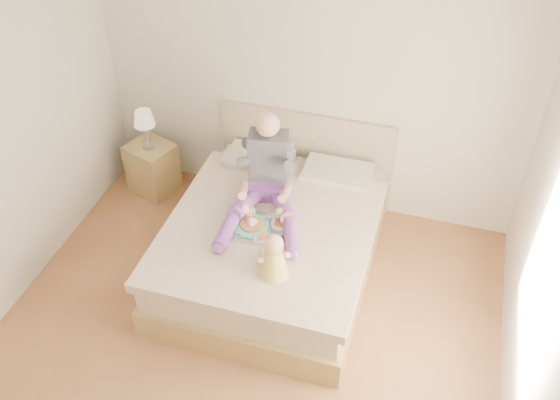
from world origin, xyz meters
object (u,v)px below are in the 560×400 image
(baby, at_px, (273,258))
(nightstand, at_px, (153,167))
(adult, at_px, (266,180))
(bed, at_px, (276,237))
(tray, at_px, (264,226))

(baby, bearing_deg, nightstand, 110.01)
(nightstand, bearing_deg, adult, -3.64)
(bed, relative_size, tray, 4.12)
(bed, xyz_separation_m, nightstand, (-1.53, 0.68, -0.05))
(bed, height_order, adult, adult)
(bed, relative_size, nightstand, 4.10)
(nightstand, height_order, baby, baby)
(nightstand, distance_m, adult, 1.64)
(nightstand, relative_size, adult, 0.51)
(tray, bearing_deg, nightstand, 142.12)
(bed, distance_m, tray, 0.40)
(nightstand, bearing_deg, tray, -12.88)
(bed, height_order, nightstand, bed)
(adult, relative_size, tray, 1.98)
(bed, distance_m, nightstand, 1.68)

